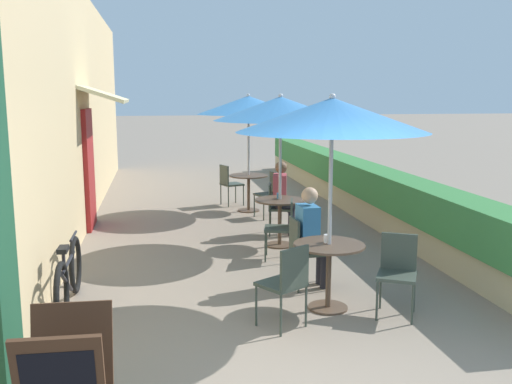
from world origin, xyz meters
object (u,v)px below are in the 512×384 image
(cafe_chair_near_back, at_px, (303,247))
(cafe_chair_mid_right, at_px, (276,204))
(patio_umbrella_mid, at_px, (281,109))
(patio_umbrella_far, at_px, (248,105))
(patio_umbrella_near, at_px, (332,115))
(cafe_chair_mid_left, at_px, (284,224))
(coffee_cup_near, at_px, (327,238))
(cafe_chair_near_right, at_px, (398,268))
(seated_patron_mid_right, at_px, (283,195))
(coffee_cup_mid, at_px, (279,196))
(cafe_chair_far_left, at_px, (229,181))
(cafe_chair_far_right, at_px, (271,191))
(seated_patron_near_back, at_px, (312,233))
(patio_table_mid, at_px, (280,212))
(cafe_chair_near_left, at_px, (287,280))
(bicycle_leaning, at_px, (69,277))
(patio_table_far, at_px, (249,185))
(patio_table_near, at_px, (329,262))

(cafe_chair_near_back, height_order, cafe_chair_mid_right, same)
(patio_umbrella_mid, distance_m, patio_umbrella_far, 2.74)
(patio_umbrella_near, xyz_separation_m, patio_umbrella_far, (-0.01, 5.44, 0.00))
(cafe_chair_mid_left, bearing_deg, coffee_cup_near, -164.67)
(cafe_chair_near_right, distance_m, cafe_chair_mid_left, 2.36)
(seated_patron_mid_right, relative_size, patio_umbrella_far, 0.53)
(cafe_chair_mid_right, distance_m, patio_umbrella_far, 2.59)
(cafe_chair_mid_right, height_order, coffee_cup_mid, cafe_chair_mid_right)
(cafe_chair_mid_left, distance_m, cafe_chair_far_left, 4.14)
(coffee_cup_near, height_order, cafe_chair_far_right, cafe_chair_far_right)
(cafe_chair_near_right, xyz_separation_m, seated_patron_near_back, (-0.68, 1.01, 0.17))
(cafe_chair_far_left, xyz_separation_m, cafe_chair_far_right, (0.64, -1.33, 0.00))
(patio_table_mid, xyz_separation_m, cafe_chair_far_right, (0.27, 2.08, -0.02))
(patio_umbrella_near, height_order, cafe_chair_mid_left, patio_umbrella_near)
(cafe_chair_near_left, relative_size, cafe_chair_near_back, 1.00)
(cafe_chair_near_back, xyz_separation_m, patio_umbrella_mid, (0.14, 1.97, 1.62))
(cafe_chair_near_right, xyz_separation_m, bicycle_leaning, (-3.51, 0.77, -0.16))
(cafe_chair_near_left, distance_m, cafe_chair_far_right, 5.31)
(cafe_chair_near_back, bearing_deg, bicycle_leaning, -87.26)
(coffee_cup_near, height_order, seated_patron_mid_right, seated_patron_mid_right)
(cafe_chair_near_right, height_order, bicycle_leaning, cafe_chair_near_right)
(coffee_cup_near, xyz_separation_m, patio_table_mid, (0.04, 2.63, -0.25))
(cafe_chair_mid_right, bearing_deg, seated_patron_near_back, 10.97)
(coffee_cup_near, xyz_separation_m, patio_umbrella_far, (-0.01, 5.37, 1.35))
(coffee_cup_near, distance_m, cafe_chair_mid_right, 3.37)
(patio_umbrella_near, xyz_separation_m, patio_table_far, (-0.01, 5.44, -1.60))
(cafe_chair_near_back, bearing_deg, cafe_chair_far_left, -179.70)
(cafe_chair_near_right, bearing_deg, patio_table_mid, -49.88)
(patio_table_mid, distance_m, bicycle_leaning, 3.61)
(coffee_cup_mid, relative_size, patio_table_far, 0.11)
(cafe_chair_mid_right, xyz_separation_m, patio_table_far, (-0.15, 2.01, 0.02))
(cafe_chair_near_right, xyz_separation_m, seated_patron_mid_right, (-0.44, 3.67, 0.17))
(seated_patron_near_back, distance_m, coffee_cup_mid, 2.04)
(cafe_chair_near_left, height_order, cafe_chair_far_left, same)
(patio_umbrella_near, distance_m, coffee_cup_mid, 3.08)
(cafe_chair_near_back, height_order, patio_table_far, cafe_chair_near_back)
(cafe_chair_far_right, xyz_separation_m, bicycle_leaning, (-3.13, -4.28, -0.16))
(patio_umbrella_mid, distance_m, cafe_chair_mid_right, 1.78)
(patio_umbrella_mid, bearing_deg, patio_table_far, 91.06)
(seated_patron_near_back, bearing_deg, seated_patron_mid_right, 172.80)
(cafe_chair_near_right, xyz_separation_m, patio_umbrella_far, (-0.70, 5.71, 1.62))
(cafe_chair_near_right, height_order, seated_patron_near_back, seated_patron_near_back)
(coffee_cup_near, distance_m, cafe_chair_far_left, 6.05)
(patio_umbrella_near, bearing_deg, cafe_chair_near_right, -21.88)
(cafe_chair_near_back, xyz_separation_m, coffee_cup_mid, (0.14, 2.04, 0.27))
(cafe_chair_near_left, height_order, patio_table_mid, cafe_chair_near_left)
(patio_umbrella_far, relative_size, cafe_chair_far_left, 2.72)
(patio_table_near, bearing_deg, patio_umbrella_near, -90.00)
(coffee_cup_near, xyz_separation_m, seated_patron_mid_right, (0.25, 3.33, -0.10))
(patio_umbrella_near, height_order, cafe_chair_far_left, patio_umbrella_near)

